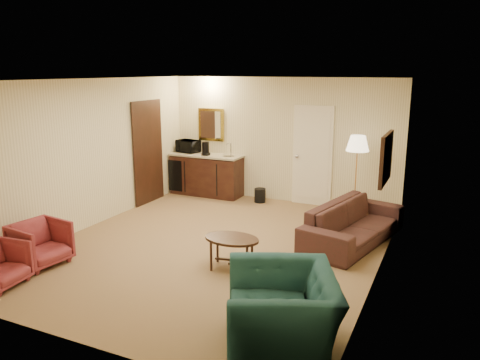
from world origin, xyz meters
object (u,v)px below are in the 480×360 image
object	(u,v)px
teal_armchair	(282,299)
waste_bin	(260,195)
sofa	(354,217)
wetbar_cabinet	(207,175)
floor_lamp	(356,177)
rose_chair_near	(40,241)
coffee_table	(232,253)
microwave	(188,145)
coffee_maker	(206,149)

from	to	relation	value
teal_armchair	waste_bin	size ratio (longest dim) A/B	4.11
sofa	teal_armchair	bearing A→B (deg)	-167.51
wetbar_cabinet	sofa	distance (m)	3.95
sofa	floor_lamp	bearing A→B (deg)	24.17
teal_armchair	rose_chair_near	distance (m)	3.89
rose_chair_near	coffee_table	world-z (taller)	rose_chair_near
waste_bin	microwave	distance (m)	2.06
waste_bin	coffee_maker	bearing A→B (deg)	-178.37
rose_chair_near	waste_bin	size ratio (longest dim) A/B	2.36
sofa	rose_chair_near	size ratio (longest dim) A/B	3.19
sofa	rose_chair_near	world-z (taller)	sofa
coffee_maker	teal_armchair	bearing A→B (deg)	-46.98
wetbar_cabinet	rose_chair_near	bearing A→B (deg)	-93.88
coffee_table	microwave	world-z (taller)	microwave
coffee_table	sofa	bearing A→B (deg)	52.13
microwave	floor_lamp	bearing A→B (deg)	6.22
microwave	teal_armchair	bearing A→B (deg)	-38.97
wetbar_cabinet	sofa	bearing A→B (deg)	-24.37
wetbar_cabinet	floor_lamp	distance (m)	3.38
rose_chair_near	floor_lamp	distance (m)	5.49
teal_armchair	microwave	bearing A→B (deg)	-165.51
sofa	microwave	size ratio (longest dim) A/B	4.46
rose_chair_near	coffee_maker	distance (m)	4.37
rose_chair_near	coffee_maker	bearing A→B (deg)	3.02
wetbar_cabinet	sofa	world-z (taller)	wetbar_cabinet
rose_chair_near	teal_armchair	bearing A→B (deg)	-90.03
coffee_table	waste_bin	distance (m)	3.43
coffee_table	microwave	bearing A→B (deg)	128.70
rose_chair_near	waste_bin	bearing A→B (deg)	-12.90
floor_lamp	wetbar_cabinet	bearing A→B (deg)	174.54
coffee_table	coffee_maker	world-z (taller)	coffee_maker
coffee_table	teal_armchair	bearing A→B (deg)	-50.07
waste_bin	floor_lamp	bearing A→B (deg)	-7.03
wetbar_cabinet	coffee_table	world-z (taller)	wetbar_cabinet
floor_lamp	coffee_maker	bearing A→B (deg)	176.30
sofa	coffee_maker	world-z (taller)	coffee_maker
sofa	microwave	world-z (taller)	microwave
floor_lamp	waste_bin	world-z (taller)	floor_lamp
waste_bin	microwave	size ratio (longest dim) A/B	0.59
teal_armchair	coffee_maker	size ratio (longest dim) A/B	4.19
teal_armchair	waste_bin	bearing A→B (deg)	-179.94
coffee_table	microwave	distance (m)	4.48
sofa	floor_lamp	size ratio (longest dim) A/B	1.40
waste_bin	coffee_table	bearing A→B (deg)	-74.30
microwave	coffee_maker	distance (m)	0.57
coffee_table	rose_chair_near	bearing A→B (deg)	-157.89
wetbar_cabinet	coffee_table	distance (m)	4.06
coffee_table	floor_lamp	size ratio (longest dim) A/B	0.50
sofa	rose_chair_near	xyz separation A→B (m)	(-3.90, -2.77, -0.09)
teal_armchair	microwave	size ratio (longest dim) A/B	2.43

